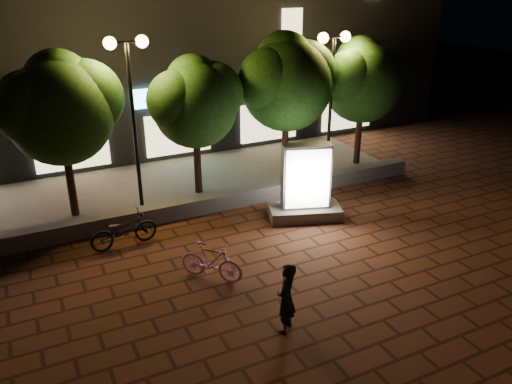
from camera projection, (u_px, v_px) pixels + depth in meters
ground at (256, 275)px, 12.48m from camera, size 80.00×80.00×0.00m
retaining_wall at (199, 205)px, 15.68m from camera, size 16.00×0.45×0.50m
sidewalk at (175, 184)px, 17.83m from camera, size 16.00×5.00×0.08m
building_block at (119, 22)px, 21.23m from camera, size 28.00×8.12×11.30m
tree_left at (61, 105)px, 14.23m from camera, size 3.60×3.00×4.89m
tree_mid at (195, 99)px, 15.94m from camera, size 3.24×2.70×4.50m
tree_right at (287, 79)px, 17.15m from camera, size 3.72×3.10×5.07m
tree_far_right at (363, 77)px, 18.52m from camera, size 3.48×2.90×4.76m
street_lamp_left at (130, 80)px, 14.58m from camera, size 1.26×0.36×5.18m
street_lamp_right at (333, 67)px, 17.47m from camera, size 1.26×0.36×4.98m
ad_kiosk at (306, 189)px, 15.11m from camera, size 2.38×1.71×2.33m
scooter_pink at (211, 262)px, 12.15m from camera, size 1.43×1.49×0.97m
rider at (286, 298)px, 10.26m from camera, size 0.68×0.66×1.57m
scooter_parked at (124, 230)px, 13.66m from camera, size 1.87×0.79×0.96m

